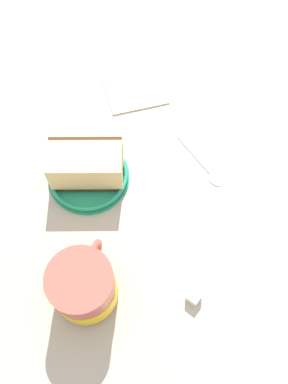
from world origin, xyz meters
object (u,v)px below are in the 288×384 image
(cake_slice, at_px, (86,165))
(teaspoon, at_px, (208,171))
(folded_napkin, at_px, (135,89))
(sugar_cube, at_px, (194,297))
(small_plate, at_px, (89,176))
(tea_mug, at_px, (84,287))

(cake_slice, xyz_separation_m, teaspoon, (0.20, 0.02, -0.04))
(folded_napkin, relative_size, sugar_cube, 6.21)
(cake_slice, xyz_separation_m, sugar_cube, (0.17, -0.19, -0.03))
(small_plate, xyz_separation_m, teaspoon, (0.20, 0.02, -0.00))
(folded_napkin, bearing_deg, sugar_cube, -74.57)
(small_plate, distance_m, cake_slice, 0.03)
(folded_napkin, bearing_deg, tea_mug, -97.20)
(tea_mug, xyz_separation_m, folded_napkin, (0.05, 0.37, -0.04))
(small_plate, bearing_deg, tea_mug, -84.56)
(tea_mug, height_order, folded_napkin, tea_mug)
(teaspoon, distance_m, sugar_cube, 0.21)
(teaspoon, height_order, folded_napkin, teaspoon)
(teaspoon, bearing_deg, folded_napkin, 127.95)
(tea_mug, xyz_separation_m, sugar_cube, (0.15, 0.00, -0.03))
(small_plate, height_order, tea_mug, tea_mug)
(tea_mug, distance_m, teaspoon, 0.28)
(folded_napkin, bearing_deg, small_plate, -109.17)
(tea_mug, bearing_deg, sugar_cube, 0.07)
(small_plate, bearing_deg, folded_napkin, 70.83)
(sugar_cube, bearing_deg, teaspoon, 82.66)
(tea_mug, relative_size, sugar_cube, 6.59)
(small_plate, distance_m, sugar_cube, 0.25)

